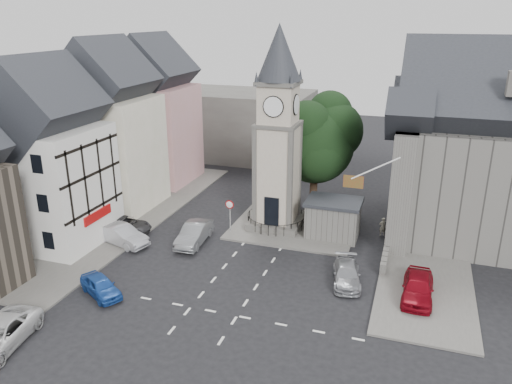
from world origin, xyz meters
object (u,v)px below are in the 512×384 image
(stone_shelter, at_px, (333,218))
(car_west_blue, at_px, (101,286))
(clock_tower, at_px, (278,131))
(pedestrian, at_px, (383,227))
(car_east_red, at_px, (418,287))

(stone_shelter, height_order, car_west_blue, stone_shelter)
(clock_tower, relative_size, car_west_blue, 4.42)
(stone_shelter, height_order, pedestrian, stone_shelter)
(car_west_blue, distance_m, pedestrian, 21.93)
(car_west_blue, bearing_deg, clock_tower, 2.07)
(stone_shelter, xyz_separation_m, car_west_blue, (-12.30, -13.50, -0.92))
(stone_shelter, distance_m, pedestrian, 4.11)
(clock_tower, relative_size, pedestrian, 10.58)
(stone_shelter, distance_m, car_east_red, 10.15)
(car_west_blue, height_order, car_east_red, car_east_red)
(car_east_red, relative_size, pedestrian, 3.02)
(car_west_blue, bearing_deg, car_east_red, -42.43)
(stone_shelter, height_order, car_east_red, stone_shelter)
(clock_tower, height_order, car_east_red, clock_tower)
(clock_tower, xyz_separation_m, car_east_red, (11.50, -8.07, -7.33))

